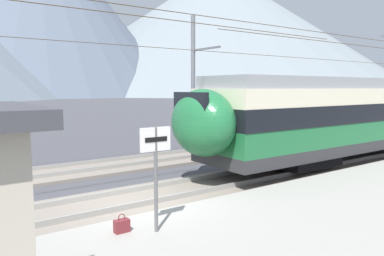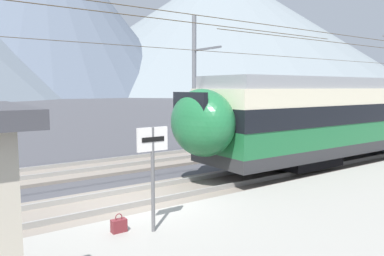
# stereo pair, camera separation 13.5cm
# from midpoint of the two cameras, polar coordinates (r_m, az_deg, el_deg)

# --- Properties ---
(ground_plane) EXTENTS (400.00, 400.00, 0.00)m
(ground_plane) POSITION_cam_midpoint_polar(r_m,az_deg,el_deg) (10.68, -8.69, -12.58)
(ground_plane) COLOR #424247
(track_near) EXTENTS (120.00, 3.00, 0.28)m
(track_near) POSITION_cam_midpoint_polar(r_m,az_deg,el_deg) (11.26, -10.33, -11.24)
(track_near) COLOR slate
(track_near) RESTS_ON ground
(track_far) EXTENTS (120.00, 3.00, 0.28)m
(track_far) POSITION_cam_midpoint_polar(r_m,az_deg,el_deg) (15.85, -18.09, -6.32)
(track_far) COLOR slate
(track_far) RESTS_ON ground
(train_near_platform) EXTENTS (24.36, 2.95, 4.27)m
(train_near_platform) POSITION_cam_midpoint_polar(r_m,az_deg,el_deg) (21.10, 27.14, 2.28)
(train_near_platform) COLOR #2D2D30
(train_near_platform) RESTS_ON track_near
(train_far_track) EXTENTS (28.66, 3.00, 4.27)m
(train_far_track) POSITION_cam_midpoint_polar(r_m,az_deg,el_deg) (30.75, 25.99, 3.38)
(train_far_track) COLOR #2D2D30
(train_far_track) RESTS_ON track_far
(catenary_mast_far_side) EXTENTS (46.56, 2.50, 7.39)m
(catenary_mast_far_side) POSITION_cam_midpoint_polar(r_m,az_deg,el_deg) (20.69, 0.27, 7.48)
(catenary_mast_far_side) COLOR slate
(catenary_mast_far_side) RESTS_ON ground
(platform_sign) EXTENTS (0.70, 0.08, 2.25)m
(platform_sign) POSITION_cam_midpoint_polar(r_m,az_deg,el_deg) (7.79, -6.15, -4.28)
(platform_sign) COLOR #59595B
(platform_sign) RESTS_ON platform_slab
(handbag_near_sign) EXTENTS (0.32, 0.18, 0.41)m
(handbag_near_sign) POSITION_cam_midpoint_polar(r_m,az_deg,el_deg) (8.27, -11.28, -14.58)
(handbag_near_sign) COLOR maroon
(handbag_near_sign) RESTS_ON platform_slab
(mountain_central_peak) EXTENTS (122.72, 122.72, 78.73)m
(mountain_central_peak) POSITION_cam_midpoint_polar(r_m,az_deg,el_deg) (182.62, -22.57, 17.15)
(mountain_central_peak) COLOR #515B6B
(mountain_central_peak) RESTS_ON ground
(mountain_right_ridge) EXTENTS (215.38, 215.38, 73.29)m
(mountain_right_ridge) POSITION_cam_midpoint_polar(r_m,az_deg,el_deg) (227.45, 4.01, 14.66)
(mountain_right_ridge) COLOR slate
(mountain_right_ridge) RESTS_ON ground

